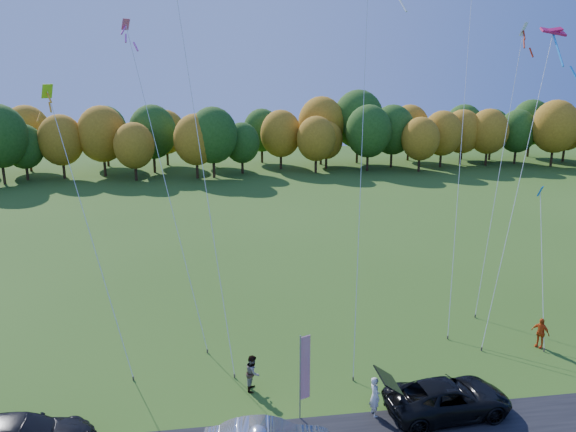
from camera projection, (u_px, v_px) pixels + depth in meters
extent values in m
plane|color=#2D5115|center=(308.00, 404.00, 24.79)|extent=(160.00, 160.00, 0.00)
imported|color=black|center=(448.00, 398.00, 23.88)|extent=(5.58, 2.92, 1.50)
imported|color=silver|center=(375.00, 396.00, 23.77)|extent=(0.52, 0.71, 1.79)
imported|color=gray|center=(253.00, 373.00, 25.69)|extent=(0.81, 0.95, 1.70)
imported|color=#D74C14|center=(540.00, 333.00, 29.58)|extent=(0.85, 1.03, 1.64)
cylinder|color=#999999|center=(300.00, 378.00, 23.28)|extent=(0.06, 0.06, 3.84)
cube|color=red|center=(305.00, 368.00, 23.30)|extent=(0.46, 0.21, 2.88)
cube|color=navy|center=(305.00, 344.00, 23.05)|extent=(0.45, 0.20, 0.75)
cylinder|color=#4C3F33|center=(234.00, 376.00, 26.81)|extent=(0.08, 0.08, 0.20)
cylinder|color=#4C3F33|center=(448.00, 337.00, 30.60)|extent=(0.08, 0.08, 0.20)
cylinder|color=#4C3F33|center=(353.00, 379.00, 26.58)|extent=(0.08, 0.08, 0.20)
cylinder|color=#4C3F33|center=(482.00, 349.00, 29.36)|extent=(0.08, 0.08, 0.20)
cube|color=#D21751|center=(553.00, 32.00, 31.86)|extent=(2.95, 1.03, 1.14)
cylinder|color=#4C3F33|center=(133.00, 378.00, 26.60)|extent=(0.08, 0.08, 0.20)
cube|color=#AFEC18|center=(47.00, 91.00, 29.22)|extent=(1.24, 1.24, 1.48)
cylinder|color=#4C3F33|center=(475.00, 316.00, 33.21)|extent=(0.08, 0.08, 0.20)
cube|color=white|center=(524.00, 29.00, 34.35)|extent=(1.36, 1.36, 1.61)
cylinder|color=#4C3F33|center=(207.00, 351.00, 29.14)|extent=(0.08, 0.08, 0.20)
cube|color=#F3516F|center=(126.00, 24.00, 31.09)|extent=(1.02, 1.02, 1.20)
cylinder|color=#4C3F33|center=(544.00, 350.00, 29.27)|extent=(0.08, 0.08, 0.20)
cube|color=#0D66B6|center=(540.00, 191.00, 32.54)|extent=(1.00, 1.00, 1.18)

